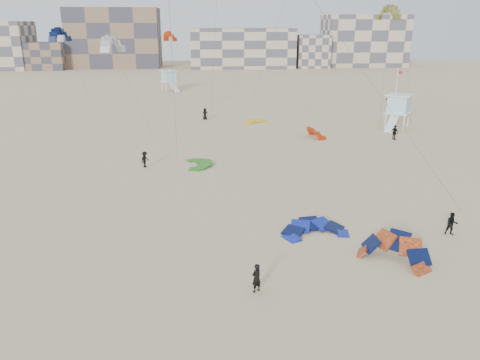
{
  "coord_description": "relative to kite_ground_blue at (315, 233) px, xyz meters",
  "views": [
    {
      "loc": [
        -2.87,
        -22.9,
        13.37
      ],
      "look_at": [
        -0.55,
        6.0,
        3.64
      ],
      "focal_mm": 35.0,
      "sensor_mm": 36.0,
      "label": 1
    }
  ],
  "objects": [
    {
      "name": "kite_fly_navy",
      "position": [
        -27.08,
        42.42,
        11.68
      ],
      "size": [
        7.94,
        7.42,
        11.99
      ],
      "rotation": [
        0.0,
        0.0,
        1.08
      ],
      "color": "#071141",
      "rests_on": "ground"
    },
    {
      "name": "ground",
      "position": [
        -4.43,
        -5.18,
        0.0
      ],
      "size": [
        320.0,
        320.0,
        0.0
      ],
      "primitive_type": "plane",
      "color": "#C5B684",
      "rests_on": "ground"
    },
    {
      "name": "condo_fill_right",
      "position": [
        27.57,
        122.82,
        5.0
      ],
      "size": [
        10.0,
        10.0,
        10.0
      ],
      "primitive_type": "cube",
      "color": "#C6AC91",
      "rests_on": "ground"
    },
    {
      "name": "lifeguard_tower_far",
      "position": [
        -14.19,
        71.77,
        2.06
      ],
      "size": [
        3.97,
        6.24,
        4.16
      ],
      "rotation": [
        0.0,
        0.0,
        0.48
      ],
      "color": "white",
      "rests_on": "ground"
    },
    {
      "name": "kitesurfer_main",
      "position": [
        -4.74,
        -6.79,
        0.8
      ],
      "size": [
        0.7,
        0.65,
        1.61
      ],
      "primitive_type": "imported",
      "rotation": [
        0.0,
        0.0,
        3.76
      ],
      "color": "black",
      "rests_on": "ground"
    },
    {
      "name": "kite_fly_grey",
      "position": [
        -18.05,
        31.9,
        10.8
      ],
      "size": [
        7.45,
        8.36,
        11.31
      ],
      "rotation": [
        0.0,
        0.0,
        1.13
      ],
      "color": "silver",
      "rests_on": "ground"
    },
    {
      "name": "flagpole",
      "position": [
        18.2,
        32.15,
        4.09
      ],
      "size": [
        0.63,
        0.1,
        7.78
      ],
      "color": "white",
      "rests_on": "ground"
    },
    {
      "name": "kitesurfer_b",
      "position": [
        8.96,
        -0.9,
        0.78
      ],
      "size": [
        0.88,
        0.76,
        1.56
      ],
      "primitive_type": "imported",
      "rotation": [
        0.0,
        0.0,
        -0.25
      ],
      "color": "black",
      "rests_on": "ground"
    },
    {
      "name": "condo_mid",
      "position": [
        5.57,
        124.82,
        6.0
      ],
      "size": [
        32.0,
        16.0,
        12.0
      ],
      "primitive_type": "cube",
      "color": "#C6AC91",
      "rests_on": "ground"
    },
    {
      "name": "kitesurfer_d",
      "position": [
        15.73,
        25.51,
        0.89
      ],
      "size": [
        0.86,
        1.12,
        1.77
      ],
      "primitive_type": "imported",
      "rotation": [
        0.0,
        0.0,
        2.05
      ],
      "color": "black",
      "rests_on": "ground"
    },
    {
      "name": "condo_east",
      "position": [
        45.57,
        126.82,
        8.0
      ],
      "size": [
        26.0,
        14.0,
        16.0
      ],
      "primitive_type": "cube",
      "color": "#C6AC91",
      "rests_on": "ground"
    },
    {
      "name": "kite_fly_olive",
      "position": [
        16.17,
        32.24,
        14.48
      ],
      "size": [
        4.4,
        8.68,
        14.63
      ],
      "rotation": [
        0.0,
        0.0,
        -1.11
      ],
      "color": "brown",
      "rests_on": "ground"
    },
    {
      "name": "kite_ground_orange",
      "position": [
        3.7,
        -4.13,
        0.0
      ],
      "size": [
        6.05,
        6.05,
        4.3
      ],
      "primitive_type": null,
      "rotation": [
        0.81,
        0.0,
        -0.74
      ],
      "color": "orange",
      "rests_on": "ground"
    },
    {
      "name": "kitesurfer_f",
      "position": [
        24.28,
        49.4,
        0.93
      ],
      "size": [
        0.56,
        1.73,
        1.86
      ],
      "primitive_type": "imported",
      "rotation": [
        0.0,
        0.0,
        -1.56
      ],
      "color": "black",
      "rests_on": "ground"
    },
    {
      "name": "condo_fill_left",
      "position": [
        -54.43,
        122.82,
        4.0
      ],
      "size": [
        12.0,
        10.0,
        8.0
      ],
      "primitive_type": "cube",
      "color": "#80644D",
      "rests_on": "ground"
    },
    {
      "name": "kitesurfer_c",
      "position": [
        -13.06,
        16.36,
        0.79
      ],
      "size": [
        1.04,
        1.17,
        1.58
      ],
      "primitive_type": "imported",
      "rotation": [
        0.0,
        0.0,
        1.01
      ],
      "color": "black",
      "rests_on": "ground"
    },
    {
      "name": "kitesurfer_e",
      "position": [
        -6.99,
        39.91,
        0.84
      ],
      "size": [
        0.94,
        0.75,
        1.67
      ],
      "primitive_type": "imported",
      "rotation": [
        0.0,
        0.0,
        0.29
      ],
      "color": "black",
      "rests_on": "ground"
    },
    {
      "name": "kite_ground_green",
      "position": [
        -7.92,
        16.68,
        0.0
      ],
      "size": [
        4.38,
        4.16,
        0.91
      ],
      "primitive_type": null,
      "rotation": [
        0.09,
        0.0,
        -1.48
      ],
      "color": "#268316",
      "rests_on": "ground"
    },
    {
      "name": "kite_ground_yellow",
      "position": [
        0.26,
        36.79,
        0.0
      ],
      "size": [
        4.52,
        4.63,
        1.31
      ],
      "primitive_type": null,
      "rotation": [
        0.17,
        0.0,
        0.38
      ],
      "color": "#EBB205",
      "rests_on": "ground"
    },
    {
      "name": "kite_ground_red_far",
      "position": [
        6.6,
        27.52,
        0.0
      ],
      "size": [
        4.04,
        4.0,
        3.6
      ],
      "primitive_type": null,
      "rotation": [
        0.82,
        0.0,
        1.72
      ],
      "color": "red",
      "rests_on": "ground"
    },
    {
      "name": "lifeguard_tower_near",
      "position": [
        18.76,
        32.22,
        2.2
      ],
      "size": [
        4.39,
        6.69,
        4.45
      ],
      "rotation": [
        0.0,
        0.0,
        -0.63
      ],
      "color": "white",
      "rests_on": "ground"
    },
    {
      "name": "kite_fly_red",
      "position": [
        -12.53,
        54.68,
        11.16
      ],
      "size": [
        4.3,
        4.28,
        11.36
      ],
      "rotation": [
        0.0,
        0.0,
        2.2
      ],
      "color": "red",
      "rests_on": "ground"
    },
    {
      "name": "kite_ground_blue",
      "position": [
        0.0,
        0.0,
        0.0
      ],
      "size": [
        4.98,
        5.19,
        2.29
      ],
      "primitive_type": null,
      "rotation": [
        0.26,
        0.0,
        0.14
      ],
      "color": "#1634BB",
      "rests_on": "ground"
    },
    {
      "name": "condo_west_b",
      "position": [
        -34.43,
        128.82,
        9.0
      ],
      "size": [
        28.0,
        14.0,
        18.0
      ],
      "primitive_type": "cube",
      "color": "#80644D",
      "rests_on": "ground"
    }
  ]
}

